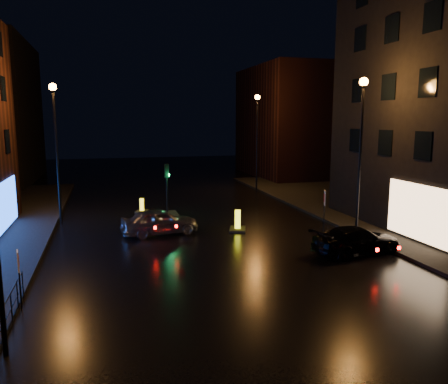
{
  "coord_description": "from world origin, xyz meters",
  "views": [
    {
      "loc": [
        -5.0,
        -14.0,
        6.26
      ],
      "look_at": [
        0.48,
        6.07,
        2.8
      ],
      "focal_mm": 35.0,
      "sensor_mm": 36.0,
      "label": 1
    }
  ],
  "objects_px": {
    "traffic_signal": "(167,209)",
    "dark_sedan": "(357,240)",
    "bollard_far": "(142,209)",
    "road_sign_right": "(324,201)",
    "road_sign_left": "(19,266)",
    "bollard_near": "(238,226)",
    "silver_hatchback": "(160,222)"
  },
  "relations": [
    {
      "from": "road_sign_left",
      "to": "road_sign_right",
      "type": "xyz_separation_m",
      "value": [
        14.39,
        6.19,
        0.32
      ]
    },
    {
      "from": "road_sign_right",
      "to": "bollard_near",
      "type": "bearing_deg",
      "value": -0.77
    },
    {
      "from": "bollard_near",
      "to": "traffic_signal",
      "type": "bearing_deg",
      "value": 144.56
    },
    {
      "from": "road_sign_left",
      "to": "dark_sedan",
      "type": "bearing_deg",
      "value": -0.64
    },
    {
      "from": "bollard_far",
      "to": "road_sign_left",
      "type": "xyz_separation_m",
      "value": [
        -5.19,
        -14.78,
        1.31
      ]
    },
    {
      "from": "dark_sedan",
      "to": "bollard_far",
      "type": "xyz_separation_m",
      "value": [
        -8.99,
        12.24,
        -0.44
      ]
    },
    {
      "from": "bollard_far",
      "to": "road_sign_left",
      "type": "relative_size",
      "value": 0.62
    },
    {
      "from": "silver_hatchback",
      "to": "bollard_near",
      "type": "xyz_separation_m",
      "value": [
        4.41,
        -0.3,
        -0.46
      ]
    },
    {
      "from": "road_sign_right",
      "to": "dark_sedan",
      "type": "bearing_deg",
      "value": 110.93
    },
    {
      "from": "traffic_signal",
      "to": "bollard_near",
      "type": "xyz_separation_m",
      "value": [
        3.35,
        -4.78,
        -0.24
      ]
    },
    {
      "from": "bollard_near",
      "to": "road_sign_right",
      "type": "height_order",
      "value": "road_sign_right"
    },
    {
      "from": "silver_hatchback",
      "to": "dark_sedan",
      "type": "height_order",
      "value": "silver_hatchback"
    },
    {
      "from": "traffic_signal",
      "to": "dark_sedan",
      "type": "bearing_deg",
      "value": -54.44
    },
    {
      "from": "traffic_signal",
      "to": "dark_sedan",
      "type": "height_order",
      "value": "traffic_signal"
    },
    {
      "from": "traffic_signal",
      "to": "bollard_far",
      "type": "bearing_deg",
      "value": 130.35
    },
    {
      "from": "traffic_signal",
      "to": "road_sign_left",
      "type": "xyz_separation_m",
      "value": [
        -6.7,
        -13.0,
        1.01
      ]
    },
    {
      "from": "silver_hatchback",
      "to": "bollard_near",
      "type": "height_order",
      "value": "silver_hatchback"
    },
    {
      "from": "traffic_signal",
      "to": "bollard_far",
      "type": "relative_size",
      "value": 2.75
    },
    {
      "from": "traffic_signal",
      "to": "bollard_near",
      "type": "bearing_deg",
      "value": -54.91
    },
    {
      "from": "silver_hatchback",
      "to": "road_sign_right",
      "type": "relative_size",
      "value": 1.71
    },
    {
      "from": "bollard_near",
      "to": "road_sign_left",
      "type": "xyz_separation_m",
      "value": [
        -10.05,
        -8.22,
        1.26
      ]
    },
    {
      "from": "dark_sedan",
      "to": "road_sign_right",
      "type": "distance_m",
      "value": 3.85
    },
    {
      "from": "bollard_near",
      "to": "road_sign_right",
      "type": "bearing_deg",
      "value": -5.64
    },
    {
      "from": "dark_sedan",
      "to": "bollard_far",
      "type": "height_order",
      "value": "dark_sedan"
    },
    {
      "from": "traffic_signal",
      "to": "road_sign_left",
      "type": "bearing_deg",
      "value": -117.26
    },
    {
      "from": "road_sign_left",
      "to": "traffic_signal",
      "type": "bearing_deg",
      "value": 51.95
    },
    {
      "from": "traffic_signal",
      "to": "road_sign_left",
      "type": "distance_m",
      "value": 14.66
    },
    {
      "from": "silver_hatchback",
      "to": "bollard_far",
      "type": "xyz_separation_m",
      "value": [
        -0.46,
        6.25,
        -0.51
      ]
    },
    {
      "from": "traffic_signal",
      "to": "road_sign_right",
      "type": "relative_size",
      "value": 1.41
    },
    {
      "from": "dark_sedan",
      "to": "road_sign_left",
      "type": "relative_size",
      "value": 2.2
    },
    {
      "from": "silver_hatchback",
      "to": "bollard_far",
      "type": "bearing_deg",
      "value": -3.6
    },
    {
      "from": "traffic_signal",
      "to": "bollard_near",
      "type": "relative_size",
      "value": 2.21
    }
  ]
}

